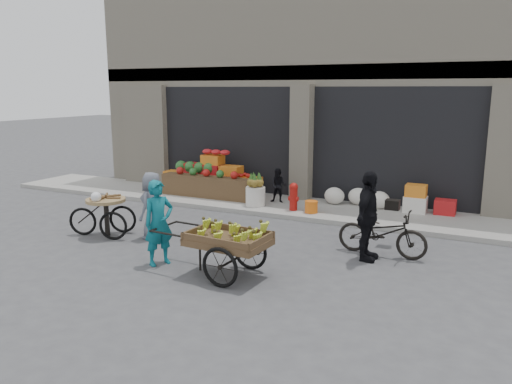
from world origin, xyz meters
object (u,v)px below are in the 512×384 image
at_px(vendor_woman, 159,223).
at_px(vendor_grey, 152,205).
at_px(banana_cart, 226,237).
at_px(cyclist, 368,216).
at_px(bicycle, 382,233).
at_px(pineapple_bin, 256,196).
at_px(tricycle_cart, 106,211).
at_px(fire_hydrant, 294,195).
at_px(seated_person, 278,186).
at_px(orange_bucket, 311,207).

distance_m(vendor_woman, vendor_grey, 1.69).
relative_size(banana_cart, vendor_grey, 1.63).
bearing_deg(cyclist, bicycle, -24.12).
height_order(pineapple_bin, vendor_woman, vendor_woman).
xyz_separation_m(banana_cart, tricycle_cart, (-3.51, 0.95, -0.13)).
distance_m(banana_cart, vendor_grey, 2.79).
relative_size(fire_hydrant, bicycle, 0.41).
xyz_separation_m(seated_person, cyclist, (3.20, -3.26, 0.26)).
height_order(pineapple_bin, vendor_grey, vendor_grey).
bearing_deg(bicycle, cyclist, 155.88).
bearing_deg(pineapple_bin, tricycle_cart, -117.68).
bearing_deg(orange_bucket, tricycle_cart, -135.01).
relative_size(pineapple_bin, vendor_grey, 0.36).
xyz_separation_m(seated_person, tricycle_cart, (-2.27, -4.17, -0.02)).
height_order(pineapple_bin, seated_person, seated_person).
bearing_deg(vendor_grey, fire_hydrant, 144.66).
xyz_separation_m(fire_hydrant, bicycle, (2.70, -2.21, -0.05)).
height_order(bicycle, cyclist, cyclist).
relative_size(fire_hydrant, banana_cart, 0.30).
xyz_separation_m(pineapple_bin, tricycle_cart, (-1.87, -3.57, 0.20)).
height_order(pineapple_bin, bicycle, bicycle).
height_order(fire_hydrant, cyclist, cyclist).
xyz_separation_m(banana_cart, vendor_woman, (-1.38, -0.01, 0.08)).
height_order(banana_cart, vendor_grey, vendor_grey).
relative_size(fire_hydrant, orange_bucket, 2.22).
bearing_deg(bicycle, banana_cart, 138.68).
distance_m(banana_cart, bicycle, 3.15).
xyz_separation_m(fire_hydrant, tricycle_cart, (-2.97, -3.52, 0.06)).
xyz_separation_m(fire_hydrant, seated_person, (-0.70, 0.65, 0.08)).
bearing_deg(banana_cart, vendor_grey, 156.98).
bearing_deg(pineapple_bin, fire_hydrant, -2.60).
relative_size(tricycle_cart, bicycle, 0.85).
bearing_deg(bicycle, orange_bucket, 48.08).
relative_size(vendor_woman, bicycle, 0.91).
height_order(vendor_woman, cyclist, cyclist).
distance_m(tricycle_cart, cyclist, 5.56).
bearing_deg(vendor_grey, tricycle_cart, -76.85).
bearing_deg(bicycle, vendor_grey, 104.60).
distance_m(orange_bucket, vendor_woman, 4.66).
bearing_deg(fire_hydrant, bicycle, -39.21).
bearing_deg(vendor_woman, pineapple_bin, 29.67).
distance_m(seated_person, vendor_woman, 5.14).
xyz_separation_m(seated_person, banana_cart, (1.24, -5.12, 0.11)).
distance_m(vendor_woman, tricycle_cart, 2.35).
height_order(seated_person, vendor_woman, vendor_woman).
distance_m(orange_bucket, cyclist, 3.30).
xyz_separation_m(vendor_woman, tricycle_cart, (-2.13, 0.96, -0.22)).
bearing_deg(banana_cart, orange_bucket, 94.25).
bearing_deg(seated_person, vendor_woman, -101.58).
height_order(seated_person, bicycle, seated_person).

